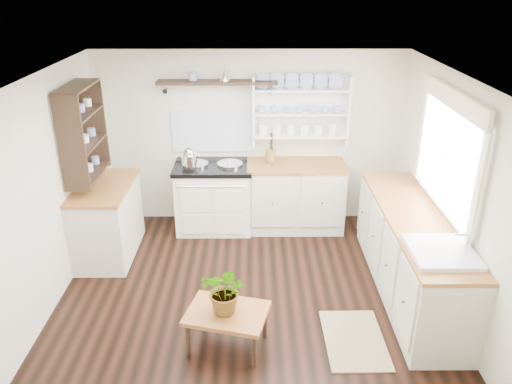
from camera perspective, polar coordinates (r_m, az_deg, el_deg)
floor at (r=5.44m, az=-0.79°, el=-11.76°), size 4.00×3.80×0.01m
wall_back at (r=6.64m, az=-0.71°, el=6.14°), size 4.00×0.02×2.30m
wall_right at (r=5.23m, az=21.60°, el=-0.56°), size 0.02×3.80×2.30m
wall_left at (r=5.27m, az=-23.14°, el=-0.64°), size 0.02×3.80×2.30m
ceiling at (r=4.51m, az=-0.95°, el=12.79°), size 4.00×3.80×0.01m
window at (r=5.20m, az=21.19°, el=4.28°), size 0.08×1.55×1.22m
aga_cooker at (r=6.60m, az=-4.83°, el=-0.51°), size 1.00×0.70×0.93m
back_cabinets at (r=6.62m, az=4.50°, el=-0.36°), size 1.27×0.63×0.90m
right_cabinets at (r=5.52m, az=17.26°, el=-6.69°), size 0.62×2.43×0.90m
belfast_sink at (r=4.75m, az=20.28°, el=-7.67°), size 0.55×0.60×0.45m
left_cabinets at (r=6.22m, az=-16.62°, el=-3.01°), size 0.62×1.13×0.90m
plate_rack at (r=6.52m, az=5.07°, el=9.43°), size 1.20×0.22×0.90m
high_shelf at (r=6.34m, az=-4.45°, el=12.33°), size 1.50×0.29×0.16m
left_shelving at (r=5.88m, az=-19.17°, el=6.55°), size 0.28×0.80×1.05m
kettle at (r=6.29m, az=-7.64°, el=3.97°), size 0.20×0.20×0.24m
utensil_crock at (r=6.48m, az=1.68°, el=4.19°), size 0.13×0.13×0.16m
center_table at (r=4.62m, az=-3.34°, el=-13.92°), size 0.81×0.66×0.38m
potted_plant at (r=4.46m, az=-3.42°, el=-11.20°), size 0.51×0.49×0.44m
floor_rug at (r=4.96m, az=11.15°, el=-16.22°), size 0.56×0.86×0.02m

